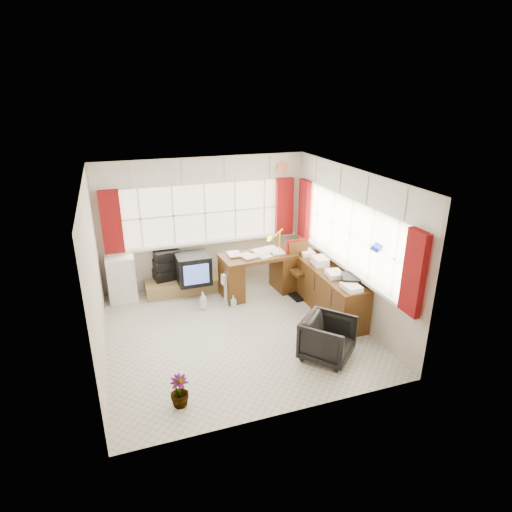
# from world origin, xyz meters

# --- Properties ---
(ground) EXTENTS (4.00, 4.00, 0.00)m
(ground) POSITION_xyz_m (0.00, 0.00, 0.00)
(ground) COLOR beige
(ground) RESTS_ON ground
(room_walls) EXTENTS (4.00, 4.00, 4.00)m
(room_walls) POSITION_xyz_m (0.00, 0.00, 1.50)
(room_walls) COLOR beige
(room_walls) RESTS_ON ground
(window_back) EXTENTS (3.70, 0.12, 3.60)m
(window_back) POSITION_xyz_m (0.00, 1.94, 0.95)
(window_back) COLOR #FAEBC6
(window_back) RESTS_ON room_walls
(window_right) EXTENTS (0.12, 3.70, 3.60)m
(window_right) POSITION_xyz_m (1.94, 0.00, 0.95)
(window_right) COLOR #FAEBC6
(window_right) RESTS_ON room_walls
(curtains) EXTENTS (3.83, 3.83, 1.15)m
(curtains) POSITION_xyz_m (0.92, 0.93, 1.46)
(curtains) COLOR maroon
(curtains) RESTS_ON room_walls
(overhead_cabinets) EXTENTS (3.98, 3.98, 0.48)m
(overhead_cabinets) POSITION_xyz_m (0.98, 0.98, 2.25)
(overhead_cabinets) COLOR silver
(overhead_cabinets) RESTS_ON room_walls
(desk) EXTENTS (1.42, 0.77, 0.83)m
(desk) POSITION_xyz_m (0.79, 1.19, 0.44)
(desk) COLOR #4C2E12
(desk) RESTS_ON ground
(desk_lamp) EXTENTS (0.17, 0.14, 0.46)m
(desk_lamp) POSITION_xyz_m (1.22, 1.18, 1.11)
(desk_lamp) COLOR #FFFC0A
(desk_lamp) RESTS_ON desk
(task_chair) EXTENTS (0.48, 0.50, 1.06)m
(task_chair) POSITION_xyz_m (1.52, 0.92, 0.56)
(task_chair) COLOR black
(task_chair) RESTS_ON ground
(office_chair) EXTENTS (0.96, 0.97, 0.63)m
(office_chair) POSITION_xyz_m (1.04, -1.13, 0.32)
(office_chair) COLOR black
(office_chair) RESTS_ON ground
(radiator) EXTENTS (0.40, 0.22, 0.56)m
(radiator) POSITION_xyz_m (0.28, 1.03, 0.23)
(radiator) COLOR white
(radiator) RESTS_ON ground
(credenza) EXTENTS (0.50, 2.00, 0.85)m
(credenza) POSITION_xyz_m (1.73, 0.20, 0.39)
(credenza) COLOR #4C2E12
(credenza) RESTS_ON ground
(file_tray) EXTENTS (0.40, 0.44, 0.12)m
(file_tray) POSITION_xyz_m (1.82, -0.37, 0.81)
(file_tray) COLOR black
(file_tray) RESTS_ON credenza
(tv_bench) EXTENTS (1.40, 0.50, 0.25)m
(tv_bench) POSITION_xyz_m (-0.55, 1.72, 0.12)
(tv_bench) COLOR #A48652
(tv_bench) RESTS_ON ground
(crt_tv) EXTENTS (0.61, 0.57, 0.55)m
(crt_tv) POSITION_xyz_m (-0.36, 1.54, 0.52)
(crt_tv) COLOR black
(crt_tv) RESTS_ON tv_bench
(hifi_stack) EXTENTS (0.59, 0.42, 0.57)m
(hifi_stack) POSITION_xyz_m (-0.79, 1.88, 0.51)
(hifi_stack) COLOR black
(hifi_stack) RESTS_ON tv_bench
(mini_fridge) EXTENTS (0.50, 0.51, 0.85)m
(mini_fridge) POSITION_xyz_m (-1.65, 1.80, 0.42)
(mini_fridge) COLOR white
(mini_fridge) RESTS_ON ground
(spray_bottle_a) EXTENTS (0.13, 0.13, 0.33)m
(spray_bottle_a) POSITION_xyz_m (-0.34, 0.90, 0.16)
(spray_bottle_a) COLOR silver
(spray_bottle_a) RESTS_ON ground
(spray_bottle_b) EXTENTS (0.11, 0.11, 0.21)m
(spray_bottle_b) POSITION_xyz_m (0.20, 0.82, 0.11)
(spray_bottle_b) COLOR #97E2DF
(spray_bottle_b) RESTS_ON ground
(flower_vase) EXTENTS (0.30, 0.30, 0.42)m
(flower_vase) POSITION_xyz_m (-1.14, -1.44, 0.21)
(flower_vase) COLOR black
(flower_vase) RESTS_ON ground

